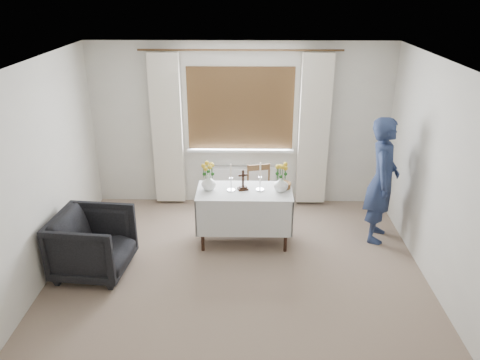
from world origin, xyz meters
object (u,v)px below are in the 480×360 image
object	(u,v)px
armchair	(93,244)
wooden_cross	(243,180)
person	(382,180)
wooden_chair	(261,193)
flower_vase_right	(281,184)
altar_table	(244,216)
flower_vase_left	(209,182)

from	to	relation	value
armchair	wooden_cross	distance (m)	2.01
person	wooden_chair	bearing A→B (deg)	88.93
armchair	flower_vase_right	xyz separation A→B (m)	(2.27, 0.74, 0.47)
wooden_chair	flower_vase_right	size ratio (longest dim) A/B	4.03
armchair	altar_table	bearing A→B (deg)	-61.83
altar_table	wooden_chair	distance (m)	0.73
altar_table	person	xyz separation A→B (m)	(1.81, 0.15, 0.47)
armchair	flower_vase_left	distance (m)	1.61
flower_vase_right	flower_vase_left	bearing A→B (deg)	177.71
wooden_chair	wooden_cross	xyz separation A→B (m)	(-0.25, -0.66, 0.50)
person	wooden_cross	distance (m)	1.84
wooden_chair	flower_vase_right	distance (m)	0.87
altar_table	wooden_cross	world-z (taller)	wooden_cross
wooden_chair	flower_vase_left	xyz separation A→B (m)	(-0.70, -0.66, 0.46)
wooden_chair	wooden_cross	world-z (taller)	wooden_cross
flower_vase_right	person	bearing A→B (deg)	6.89
altar_table	flower_vase_left	bearing A→B (deg)	176.43
wooden_chair	flower_vase_right	xyz separation A→B (m)	(0.24, -0.70, 0.46)
wooden_chair	armchair	world-z (taller)	wooden_chair
wooden_cross	flower_vase_left	size ratio (longest dim) A/B	1.38
armchair	wooden_cross	world-z (taller)	wooden_cross
wooden_cross	wooden_chair	bearing A→B (deg)	52.51
flower_vase_right	wooden_chair	bearing A→B (deg)	108.76
altar_table	armchair	size ratio (longest dim) A/B	1.45
altar_table	wooden_cross	xyz separation A→B (m)	(-0.02, 0.03, 0.52)
wooden_cross	flower_vase_left	world-z (taller)	wooden_cross
flower_vase_left	person	bearing A→B (deg)	3.14
flower_vase_left	altar_table	bearing A→B (deg)	-3.57
armchair	flower_vase_left	bearing A→B (deg)	-54.18
wooden_chair	armchair	bearing A→B (deg)	-156.30
wooden_chair	flower_vase_left	distance (m)	1.07
flower_vase_left	flower_vase_right	size ratio (longest dim) A/B	1.00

